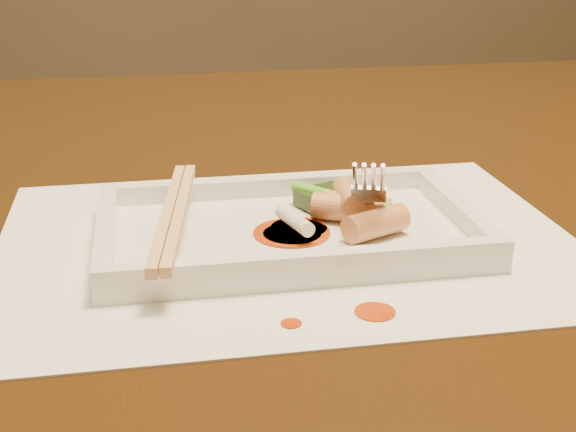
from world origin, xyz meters
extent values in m
cube|color=black|center=(0.00, 0.00, 0.73)|extent=(1.40, 0.90, 0.04)
cube|color=white|center=(-0.07, -0.18, 0.75)|extent=(0.40, 0.30, 0.00)
cylinder|color=#BC3705|center=(-0.04, -0.29, 0.75)|extent=(0.02, 0.02, 0.00)
cylinder|color=#BC3705|center=(-0.09, -0.30, 0.75)|extent=(0.01, 0.01, 0.00)
cube|color=white|center=(-0.07, -0.18, 0.76)|extent=(0.26, 0.16, 0.01)
cube|color=white|center=(-0.07, -0.10, 0.77)|extent=(0.26, 0.01, 0.01)
cube|color=white|center=(-0.07, -0.25, 0.77)|extent=(0.26, 0.01, 0.01)
cube|color=white|center=(-0.19, -0.18, 0.77)|extent=(0.01, 0.14, 0.01)
cube|color=white|center=(0.05, -0.18, 0.77)|extent=(0.01, 0.14, 0.01)
cube|color=black|center=(-0.04, -0.14, 0.77)|extent=(0.05, 0.04, 0.01)
cylinder|color=#EAEACC|center=(-0.07, -0.19, 0.77)|extent=(0.02, 0.04, 0.01)
cylinder|color=#45A91B|center=(-0.03, -0.16, 0.77)|extent=(0.06, 0.07, 0.01)
cube|color=#E1AC70|center=(-0.15, -0.18, 0.78)|extent=(0.03, 0.19, 0.01)
cube|color=#E1AC70|center=(-0.14, -0.18, 0.78)|extent=(0.03, 0.19, 0.01)
cylinder|color=#BC3705|center=(-0.07, -0.19, 0.76)|extent=(0.04, 0.04, 0.00)
cylinder|color=#BC3705|center=(-0.07, -0.19, 0.76)|extent=(0.05, 0.05, 0.00)
cylinder|color=#BC3705|center=(-0.06, -0.18, 0.76)|extent=(0.04, 0.04, 0.00)
cylinder|color=#E1A969|center=(-0.02, -0.17, 0.77)|extent=(0.05, 0.04, 0.02)
cylinder|color=#E1A969|center=(-0.01, -0.20, 0.77)|extent=(0.05, 0.04, 0.02)
cylinder|color=#E1A969|center=(-0.02, -0.16, 0.78)|extent=(0.02, 0.04, 0.02)
cylinder|color=#E1A969|center=(-0.03, -0.17, 0.77)|extent=(0.05, 0.04, 0.02)
camera|label=1|loc=(-0.16, -0.69, 0.97)|focal=50.00mm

